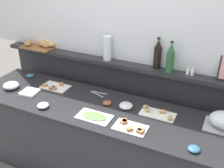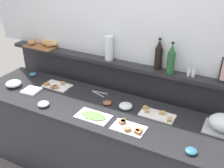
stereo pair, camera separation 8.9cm
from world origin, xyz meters
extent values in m
plane|color=slate|center=(0.00, 0.60, 0.00)|extent=(12.00, 12.00, 0.00)
cube|color=#2D2D33|center=(0.00, 0.00, 0.43)|extent=(2.71, 0.69, 0.86)
cube|color=#232326|center=(0.00, 0.00, 0.87)|extent=(2.75, 0.73, 0.03)
cube|color=#2D2D33|center=(0.00, 0.54, 0.58)|extent=(2.91, 0.08, 1.15)
cube|color=#232326|center=(0.00, 0.49, 1.17)|extent=(2.91, 0.22, 0.04)
cube|color=white|center=(-0.63, 0.15, 0.90)|extent=(0.31, 0.19, 0.01)
cube|color=#AD7A47|center=(-0.63, 0.09, 0.91)|extent=(0.05, 0.07, 0.01)
cube|color=#D1664C|center=(-0.63, 0.09, 0.92)|extent=(0.05, 0.07, 0.01)
cube|color=#AD7A47|center=(-0.63, 0.09, 0.92)|extent=(0.05, 0.07, 0.01)
cube|color=#AD7A47|center=(-0.74, 0.10, 0.91)|extent=(0.07, 0.06, 0.01)
cube|color=#D1664C|center=(-0.74, 0.10, 0.92)|extent=(0.07, 0.06, 0.01)
cube|color=#AD7A47|center=(-0.74, 0.10, 0.92)|extent=(0.07, 0.06, 0.01)
cube|color=#AD7A47|center=(-0.60, 0.10, 0.91)|extent=(0.07, 0.07, 0.01)
cube|color=#D1664C|center=(-0.60, 0.10, 0.92)|extent=(0.07, 0.07, 0.01)
cube|color=#AD7A47|center=(-0.60, 0.10, 0.92)|extent=(0.07, 0.07, 0.01)
cube|color=#AD7A47|center=(-0.59, 0.20, 0.91)|extent=(0.06, 0.07, 0.01)
cube|color=#D1664C|center=(-0.59, 0.20, 0.92)|extent=(0.06, 0.07, 0.01)
cube|color=#AD7A47|center=(-0.59, 0.20, 0.92)|extent=(0.06, 0.07, 0.01)
cube|color=white|center=(0.55, 0.12, 0.90)|extent=(0.33, 0.16, 0.01)
cube|color=tan|center=(0.68, 0.08, 0.91)|extent=(0.05, 0.06, 0.01)
cube|color=#66994C|center=(0.68, 0.08, 0.92)|extent=(0.05, 0.06, 0.01)
cube|color=tan|center=(0.68, 0.08, 0.92)|extent=(0.05, 0.06, 0.01)
cube|color=tan|center=(0.43, 0.15, 0.91)|extent=(0.07, 0.06, 0.01)
cube|color=#66994C|center=(0.43, 0.15, 0.92)|extent=(0.07, 0.06, 0.01)
cube|color=tan|center=(0.43, 0.15, 0.92)|extent=(0.07, 0.06, 0.01)
cube|color=tan|center=(0.45, 0.12, 0.91)|extent=(0.05, 0.06, 0.01)
cube|color=#66994C|center=(0.45, 0.12, 0.92)|extent=(0.05, 0.06, 0.01)
cube|color=tan|center=(0.45, 0.12, 0.92)|extent=(0.05, 0.06, 0.01)
cube|color=tan|center=(0.59, 0.15, 0.91)|extent=(0.06, 0.05, 0.01)
cube|color=#66994C|center=(0.59, 0.15, 0.92)|extent=(0.06, 0.05, 0.01)
cube|color=tan|center=(0.59, 0.15, 0.92)|extent=(0.06, 0.05, 0.01)
cube|color=silver|center=(0.40, -0.19, 0.90)|extent=(0.29, 0.18, 0.01)
cube|color=#AD7A47|center=(0.33, -0.14, 0.91)|extent=(0.06, 0.07, 0.01)
cube|color=#B24738|center=(0.33, -0.14, 0.92)|extent=(0.06, 0.07, 0.01)
cube|color=#AD7A47|center=(0.33, -0.14, 0.92)|extent=(0.06, 0.07, 0.01)
cube|color=#AD7A47|center=(0.50, -0.20, 0.91)|extent=(0.07, 0.07, 0.01)
cube|color=#B24738|center=(0.50, -0.20, 0.92)|extent=(0.07, 0.07, 0.01)
cube|color=#AD7A47|center=(0.50, -0.20, 0.92)|extent=(0.07, 0.07, 0.01)
cube|color=#AD7A47|center=(0.50, -0.22, 0.91)|extent=(0.06, 0.05, 0.01)
cube|color=#B24738|center=(0.50, -0.22, 0.92)|extent=(0.06, 0.05, 0.01)
cube|color=#AD7A47|center=(0.50, -0.22, 0.92)|extent=(0.06, 0.05, 0.01)
cube|color=#AD7A47|center=(0.33, -0.15, 0.91)|extent=(0.06, 0.07, 0.01)
cube|color=#B24738|center=(0.33, -0.15, 0.92)|extent=(0.06, 0.07, 0.01)
cube|color=#AD7A47|center=(0.33, -0.15, 0.92)|extent=(0.06, 0.07, 0.01)
cube|color=#AD7A47|center=(0.41, -0.23, 0.91)|extent=(0.07, 0.07, 0.01)
cube|color=#B24738|center=(0.41, -0.23, 0.92)|extent=(0.07, 0.07, 0.01)
cube|color=#AD7A47|center=(0.41, -0.23, 0.92)|extent=(0.07, 0.07, 0.01)
cube|color=silver|center=(0.04, -0.18, 0.90)|extent=(0.32, 0.19, 0.01)
ellipsoid|color=#66994C|center=(0.04, -0.18, 0.91)|extent=(0.24, 0.13, 0.01)
cube|color=#B7BABF|center=(1.14, 0.16, 0.90)|extent=(0.34, 0.24, 0.01)
ellipsoid|color=silver|center=(0.24, 0.10, 0.92)|extent=(0.13, 0.13, 0.05)
ellipsoid|color=#F28C4C|center=(0.24, 0.10, 0.91)|extent=(0.10, 0.10, 0.03)
ellipsoid|color=silver|center=(-1.06, -0.07, 0.93)|extent=(0.17, 0.17, 0.07)
ellipsoid|color=#BF4C3F|center=(-1.06, -0.07, 0.91)|extent=(0.14, 0.14, 0.04)
ellipsoid|color=silver|center=(-0.49, -0.24, 0.92)|extent=(0.11, 0.11, 0.05)
ellipsoid|color=white|center=(-0.49, -0.24, 0.91)|extent=(0.09, 0.09, 0.03)
ellipsoid|color=teal|center=(-1.07, 0.24, 0.91)|extent=(0.09, 0.09, 0.03)
ellipsoid|color=brown|center=(0.05, 0.08, 0.91)|extent=(0.09, 0.09, 0.03)
ellipsoid|color=teal|center=(0.95, -0.24, 0.91)|extent=(0.09, 0.09, 0.03)
cylinder|color=#B7BABF|center=(-0.13, 0.24, 0.90)|extent=(0.18, 0.03, 0.01)
cylinder|color=#B7BABF|center=(-0.13, 0.21, 0.90)|extent=(0.17, 0.06, 0.01)
sphere|color=#B7BABF|center=(-0.22, 0.23, 0.90)|extent=(0.01, 0.01, 0.01)
cube|color=white|center=(-0.80, -0.08, 0.91)|extent=(0.19, 0.19, 0.03)
cylinder|color=black|center=(0.40, 0.49, 1.30)|extent=(0.08, 0.08, 0.22)
cone|color=black|center=(0.40, 0.49, 1.45)|extent=(0.06, 0.06, 0.08)
cylinder|color=black|center=(0.40, 0.49, 1.50)|extent=(0.03, 0.03, 0.02)
cylinder|color=#23562D|center=(0.55, 0.44, 1.30)|extent=(0.08, 0.08, 0.22)
cone|color=#23562D|center=(0.55, 0.44, 1.45)|extent=(0.06, 0.06, 0.08)
cylinder|color=black|center=(0.55, 0.44, 1.50)|extent=(0.03, 0.03, 0.02)
cylinder|color=white|center=(0.72, 0.46, 1.23)|extent=(0.03, 0.03, 0.08)
cylinder|color=#B7BABF|center=(0.72, 0.46, 1.27)|extent=(0.03, 0.03, 0.01)
cylinder|color=white|center=(0.76, 0.46, 1.23)|extent=(0.03, 0.03, 0.08)
cylinder|color=#B7BABF|center=(0.76, 0.46, 1.27)|extent=(0.03, 0.03, 0.01)
cube|color=brown|center=(-1.07, 0.46, 1.20)|extent=(0.40, 0.26, 0.02)
ellipsoid|color=#B7844C|center=(-1.00, 0.49, 1.24)|extent=(0.16, 0.14, 0.06)
ellipsoid|color=tan|center=(-0.93, 0.51, 1.24)|extent=(0.16, 0.13, 0.07)
ellipsoid|color=tan|center=(-1.05, 0.53, 1.24)|extent=(0.15, 0.13, 0.06)
ellipsoid|color=#AD7A47|center=(-0.94, 0.48, 1.24)|extent=(0.12, 0.16, 0.06)
ellipsoid|color=#AD7A47|center=(-1.20, 0.42, 1.24)|extent=(0.15, 0.16, 0.06)
ellipsoid|color=tan|center=(-0.96, 0.53, 1.24)|extent=(0.17, 0.16, 0.06)
cylinder|color=silver|center=(-0.14, 0.46, 1.33)|extent=(0.09, 0.09, 0.27)
camera|label=1|loc=(1.07, -1.96, 2.31)|focal=43.26mm
camera|label=2|loc=(1.15, -1.92, 2.31)|focal=43.26mm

